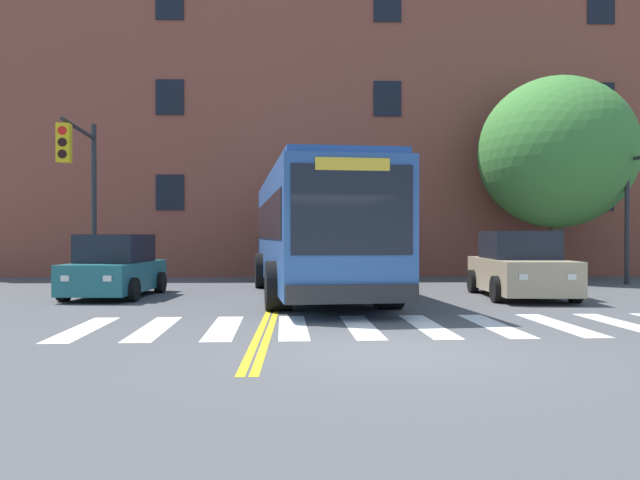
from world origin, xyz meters
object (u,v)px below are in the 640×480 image
(car_teal_near_lane, at_px, (115,268))
(street_tree_curbside_large, at_px, (556,153))
(car_tan_far_lane, at_px, (519,267))
(traffic_light_far_corner, at_px, (82,174))
(city_bus, at_px, (314,229))

(car_teal_near_lane, xyz_separation_m, street_tree_curbside_large, (14.27, 5.63, 3.89))
(car_tan_far_lane, relative_size, traffic_light_far_corner, 0.87)
(car_teal_near_lane, distance_m, street_tree_curbside_large, 15.83)
(city_bus, bearing_deg, car_tan_far_lane, -8.47)
(car_tan_far_lane, bearing_deg, car_teal_near_lane, 177.72)
(city_bus, relative_size, street_tree_curbside_large, 1.46)
(car_tan_far_lane, height_order, traffic_light_far_corner, traffic_light_far_corner)
(car_teal_near_lane, distance_m, car_tan_far_lane, 10.80)
(city_bus, height_order, car_teal_near_lane, city_bus)
(car_teal_near_lane, bearing_deg, street_tree_curbside_large, 21.52)
(car_tan_far_lane, distance_m, street_tree_curbside_large, 7.98)
(traffic_light_far_corner, height_order, street_tree_curbside_large, street_tree_curbside_large)
(city_bus, relative_size, traffic_light_far_corner, 2.28)
(car_tan_far_lane, distance_m, traffic_light_far_corner, 12.45)
(car_teal_near_lane, relative_size, car_tan_far_lane, 0.89)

